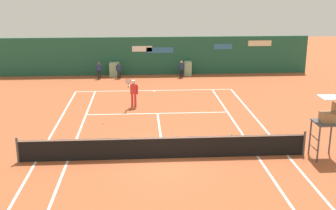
{
  "coord_description": "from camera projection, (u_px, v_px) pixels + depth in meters",
  "views": [
    {
      "loc": [
        -0.92,
        -16.71,
        7.18
      ],
      "look_at": [
        0.52,
        5.31,
        0.8
      ],
      "focal_mm": 45.92,
      "sensor_mm": 36.0,
      "label": 1
    }
  ],
  "objects": [
    {
      "name": "player_on_baseline",
      "position": [
        133.0,
        91.0,
        25.14
      ],
      "size": [
        0.7,
        0.68,
        1.86
      ],
      "rotation": [
        0.0,
        0.0,
        3.04
      ],
      "color": "red",
      "rests_on": "ground_plane"
    },
    {
      "name": "sponsor_back_wall",
      "position": [
        152.0,
        56.0,
        33.94
      ],
      "size": [
        25.0,
        1.02,
        2.99
      ],
      "color": "#1E5642",
      "rests_on": "ground_plane"
    },
    {
      "name": "ball_kid_right_post",
      "position": [
        119.0,
        69.0,
        32.72
      ],
      "size": [
        0.41,
        0.2,
        1.24
      ],
      "rotation": [
        0.0,
        0.0,
        3.29
      ],
      "color": "black",
      "rests_on": "ground_plane"
    },
    {
      "name": "tennis_ball_by_sideline",
      "position": [
        202.0,
        112.0,
        24.43
      ],
      "size": [
        0.07,
        0.07,
        0.07
      ],
      "primitive_type": "sphere",
      "color": "#CCE033",
      "rests_on": "ground_plane"
    },
    {
      "name": "tennis_ball_near_service_line",
      "position": [
        232.0,
        135.0,
        20.78
      ],
      "size": [
        0.07,
        0.07,
        0.07
      ],
      "primitive_type": "sphere",
      "color": "#CCE033",
      "rests_on": "ground_plane"
    },
    {
      "name": "ground_plane",
      "position": [
        163.0,
        153.0,
        18.62
      ],
      "size": [
        80.0,
        80.0,
        0.01
      ],
      "color": "#A8512D"
    },
    {
      "name": "ball_kid_centre_post",
      "position": [
        99.0,
        69.0,
        32.63
      ],
      "size": [
        0.42,
        0.18,
        1.25
      ],
      "rotation": [
        0.0,
        0.0,
        3.22
      ],
      "color": "black",
      "rests_on": "ground_plane"
    },
    {
      "name": "tennis_net",
      "position": [
        164.0,
        147.0,
        17.93
      ],
      "size": [
        12.1,
        0.1,
        1.07
      ],
      "color": "#4C4C51",
      "rests_on": "ground_plane"
    },
    {
      "name": "umpire_chair",
      "position": [
        327.0,
        119.0,
        17.69
      ],
      "size": [
        1.0,
        1.0,
        2.66
      ],
      "rotation": [
        0.0,
        0.0,
        1.57
      ],
      "color": "#47474C",
      "rests_on": "ground_plane"
    },
    {
      "name": "tennis_ball_mid_court",
      "position": [
        103.0,
        123.0,
        22.47
      ],
      "size": [
        0.07,
        0.07,
        0.07
      ],
      "primitive_type": "sphere",
      "color": "#CCE033",
      "rests_on": "ground_plane"
    },
    {
      "name": "ball_kid_left_post",
      "position": [
        181.0,
        68.0,
        33.01
      ],
      "size": [
        0.44,
        0.18,
        1.3
      ],
      "rotation": [
        0.0,
        0.0,
        3.16
      ],
      "color": "black",
      "rests_on": "ground_plane"
    }
  ]
}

